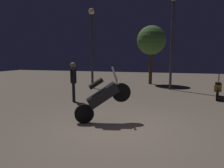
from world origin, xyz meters
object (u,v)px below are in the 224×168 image
Objects in this scene: motorcycle_orange_parked_left at (218,89)px; streetlamp_far at (92,38)px; motorcycle_black_foreground at (103,97)px; streetlamp_near at (172,31)px; person_rider_beside at (73,78)px.

streetlamp_far is at bearing 92.69° from motorcycle_orange_parked_left.
streetlamp_far reaches higher than motorcycle_black_foreground.
streetlamp_far is (-4.61, -0.72, -0.34)m from streetlamp_near.
motorcycle_orange_parked_left is at bearing 21.25° from motorcycle_black_foreground.
streetlamp_near reaches higher than motorcycle_black_foreground.
person_rider_beside is (-6.13, -2.47, 0.57)m from motorcycle_orange_parked_left.
streetlamp_far reaches higher than motorcycle_orange_parked_left.
streetlamp_near is at bearing 8.82° from streetlamp_far.
streetlamp_far is (-0.59, 3.76, 2.03)m from person_rider_beside.
motorcycle_black_foreground is 6.90m from streetlamp_far.
person_rider_beside is at bearing -131.98° from streetlamp_near.
streetlamp_far is at bearing 69.46° from person_rider_beside.
streetlamp_near is 4.68m from streetlamp_far.
person_rider_beside is 0.31× the size of streetlamp_near.
streetlamp_near is (-2.10, 2.01, 2.94)m from motorcycle_orange_parked_left.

